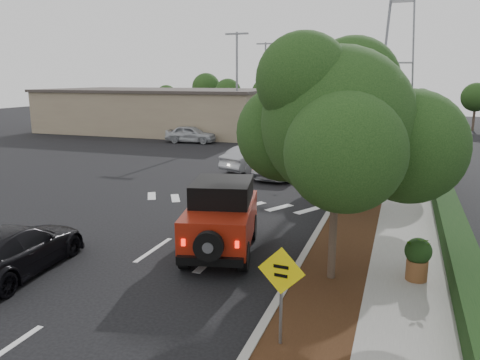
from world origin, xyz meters
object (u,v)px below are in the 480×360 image
at_px(silver_suv_ahead, 282,164).
at_px(red_jeep, 222,216).
at_px(black_suv_oncoming, 14,249).
at_px(speed_hump_sign, 281,283).

bearing_deg(silver_suv_ahead, red_jeep, -79.59).
xyz_separation_m(black_suv_oncoming, speed_hump_sign, (7.83, -1.20, 0.73)).
relative_size(red_jeep, silver_suv_ahead, 0.94).
bearing_deg(black_suv_oncoming, speed_hump_sign, 165.36).
distance_m(silver_suv_ahead, black_suv_oncoming, 15.50).
distance_m(black_suv_oncoming, speed_hump_sign, 7.95).
distance_m(silver_suv_ahead, speed_hump_sign, 16.76).
xyz_separation_m(red_jeep, black_suv_oncoming, (-4.74, -3.53, -0.43)).
distance_m(red_jeep, speed_hump_sign, 5.65).
bearing_deg(red_jeep, black_suv_oncoming, -156.33).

